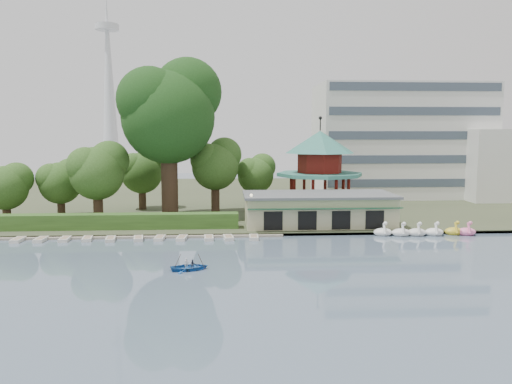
{
  "coord_description": "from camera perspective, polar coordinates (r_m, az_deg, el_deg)",
  "views": [
    {
      "loc": [
        -1.36,
        -38.91,
        11.69
      ],
      "look_at": [
        2.0,
        18.0,
        5.0
      ],
      "focal_mm": 35.0,
      "sensor_mm": 36.0,
      "label": 1
    }
  ],
  "objects": [
    {
      "name": "rowboat_with_passengers",
      "position": [
        43.79,
        -7.61,
        -8.21
      ],
      "size": [
        5.16,
        4.19,
        2.01
      ],
      "color": "#1E59A4",
      "rests_on": "ground"
    },
    {
      "name": "pavilion",
      "position": [
        72.28,
        7.29,
        3.3
      ],
      "size": [
        12.4,
        12.4,
        13.5
      ],
      "color": "#B8B389",
      "rests_on": "shore"
    },
    {
      "name": "shore",
      "position": [
        91.65,
        -2.5,
        -0.52
      ],
      "size": [
        220.0,
        70.0,
        0.4
      ],
      "primitive_type": "cube",
      "color": "#424930",
      "rests_on": "ground"
    },
    {
      "name": "embankment",
      "position": [
        57.4,
        -1.96,
        -4.91
      ],
      "size": [
        220.0,
        0.6,
        0.3
      ],
      "primitive_type": "cube",
      "color": "gray",
      "rests_on": "ground"
    },
    {
      "name": "lamp_post",
      "position": [
        58.58,
        -0.55,
        -1.5
      ],
      "size": [
        0.36,
        0.36,
        4.28
      ],
      "color": "black",
      "rests_on": "shore"
    },
    {
      "name": "big_tree",
      "position": [
        67.6,
        -9.85,
        9.34
      ],
      "size": [
        13.48,
        12.56,
        21.48
      ],
      "color": "#3A281C",
      "rests_on": "shore"
    },
    {
      "name": "moored_rowboats",
      "position": [
        57.04,
        -14.83,
        -5.18
      ],
      "size": [
        29.82,
        2.74,
        0.36
      ],
      "color": "silver",
      "rests_on": "ground"
    },
    {
      "name": "swan_boats",
      "position": [
        61.05,
        18.86,
        -4.33
      ],
      "size": [
        11.93,
        2.18,
        1.92
      ],
      "color": "white",
      "rests_on": "ground"
    },
    {
      "name": "ground_plane",
      "position": [
        40.65,
        -1.34,
        -10.02
      ],
      "size": [
        220.0,
        220.0,
        0.0
      ],
      "primitive_type": "plane",
      "color": "slate",
      "rests_on": "ground"
    },
    {
      "name": "office_building",
      "position": [
        94.29,
        17.85,
        5.18
      ],
      "size": [
        38.0,
        18.0,
        20.0
      ],
      "color": "silver",
      "rests_on": "shore"
    },
    {
      "name": "broadcast_tower",
      "position": [
        184.82,
        -16.51,
        13.35
      ],
      "size": [
        8.0,
        8.0,
        96.0
      ],
      "color": "silver",
      "rests_on": "ground"
    },
    {
      "name": "dock",
      "position": [
        58.27,
        -13.88,
        -4.96
      ],
      "size": [
        34.0,
        1.6,
        0.24
      ],
      "primitive_type": "cube",
      "color": "gray",
      "rests_on": "ground"
    },
    {
      "name": "boathouse",
      "position": [
        62.63,
        7.11,
        -1.92
      ],
      "size": [
        18.6,
        9.39,
        3.9
      ],
      "color": "#B8B389",
      "rests_on": "shore"
    },
    {
      "name": "hedge",
      "position": [
        61.84,
        -16.1,
        -3.25
      ],
      "size": [
        30.0,
        2.0,
        1.8
      ],
      "primitive_type": "cube",
      "color": "#355B20",
      "rests_on": "shore"
    },
    {
      "name": "small_trees",
      "position": [
        71.13,
        -13.65,
        2.25
      ],
      "size": [
        39.13,
        16.63,
        10.77
      ],
      "color": "#3A281C",
      "rests_on": "shore"
    }
  ]
}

